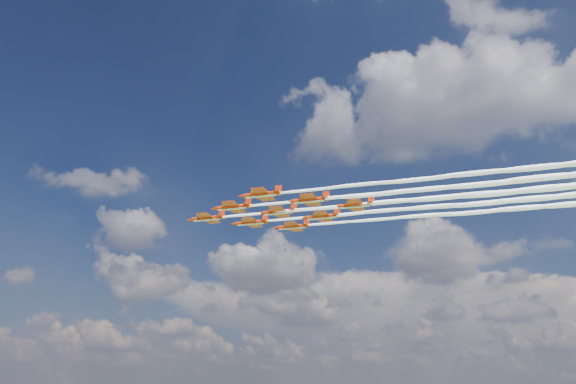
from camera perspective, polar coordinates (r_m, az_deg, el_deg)
name	(u,v)px	position (r m, az deg, el deg)	size (l,w,h in m)	color
jet_lead	(397,201)	(139.56, 11.04, -0.94)	(105.89, 27.05, 2.72)	red
jet_row2_port	(438,188)	(132.71, 15.03, 0.40)	(105.89, 27.05, 2.72)	red
jet_row2_starb	(440,207)	(145.80, 15.19, -1.44)	(105.89, 27.05, 2.72)	red
jet_row3_port	(486,172)	(126.65, 19.43, 1.88)	(105.89, 27.05, 2.72)	red
jet_row3_centre	(483,194)	(139.62, 19.18, -0.18)	(105.89, 27.05, 2.72)	red
jet_row3_starb	(481,211)	(152.75, 18.98, -1.88)	(105.89, 27.05, 2.72)	red
jet_row4_port	(532,179)	(134.26, 23.52, 1.20)	(105.89, 27.05, 2.72)	red
jet_row4_starb	(525,199)	(147.21, 22.92, -0.70)	(105.89, 27.05, 2.72)	red
jet_tail	(575,186)	(142.49, 27.15, 0.58)	(105.89, 27.05, 2.72)	red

